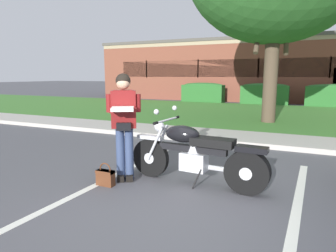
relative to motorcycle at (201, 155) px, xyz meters
name	(u,v)px	position (x,y,z in m)	size (l,w,h in m)	color
ground_plane	(194,204)	(0.14, -0.68, -0.48)	(140.00, 140.00, 0.00)	#4C4C51
curb_strip	(243,144)	(0.14, 2.88, -0.42)	(60.00, 0.20, 0.12)	#ADA89E
concrete_walk	(249,138)	(0.14, 3.73, -0.44)	(60.00, 1.50, 0.08)	#ADA89E
grass_lawn	(269,115)	(0.14, 8.92, -0.45)	(60.00, 8.89, 0.06)	#3D752D
stall_stripe_0	(104,181)	(-1.46, -0.48, -0.48)	(0.12, 4.40, 0.01)	silver
stall_stripe_1	(296,215)	(1.37, -0.48, -0.48)	(0.12, 4.40, 0.01)	silver
motorcycle	(201,155)	(0.00, 0.00, 0.00)	(2.24, 0.82, 1.18)	black
rider_person	(124,119)	(-1.17, -0.29, 0.53)	(0.60, 0.67, 1.70)	black
handbag	(105,176)	(-1.32, -0.62, -0.34)	(0.28, 0.13, 0.36)	#562D19
hedge_left	(203,92)	(-4.30, 13.68, 0.17)	(2.58, 0.90, 1.24)	#286028
hedge_center_left	(265,94)	(-0.61, 13.68, 0.17)	(2.62, 0.90, 1.24)	#286028
brick_building	(267,71)	(-1.16, 19.52, 1.56)	(22.92, 9.64, 4.08)	brown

